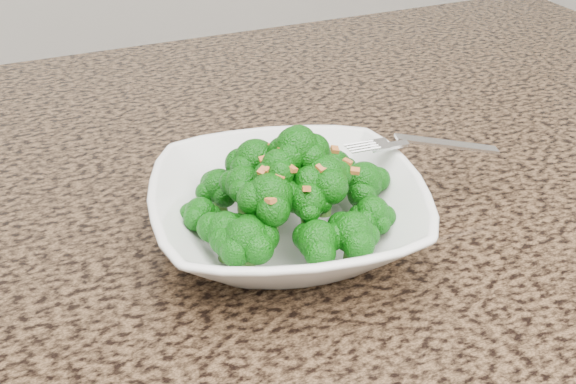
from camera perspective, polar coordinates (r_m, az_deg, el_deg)
name	(u,v)px	position (r m, az deg, el deg)	size (l,w,h in m)	color
granite_counter	(157,268)	(0.63, -10.30, -5.93)	(1.64, 1.04, 0.03)	brown
bowl	(288,214)	(0.61, 0.00, -1.73)	(0.23, 0.23, 0.06)	white
broccoli_pile	(288,150)	(0.58, 0.00, 3.32)	(0.20, 0.20, 0.06)	#0D5F0A
garlic_topping	(288,110)	(0.57, 0.00, 6.50)	(0.12, 0.12, 0.01)	orange
fork	(400,144)	(0.66, 8.88, 3.75)	(0.17, 0.03, 0.01)	silver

